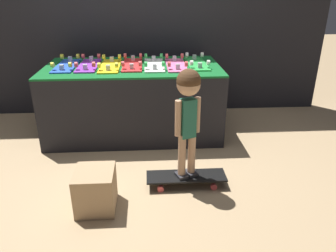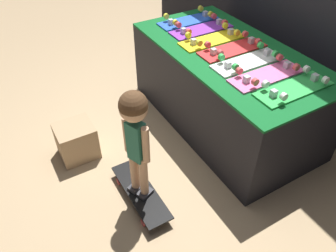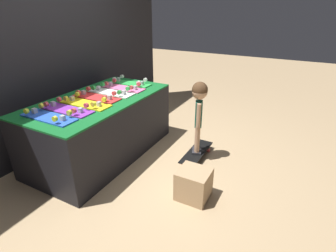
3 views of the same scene
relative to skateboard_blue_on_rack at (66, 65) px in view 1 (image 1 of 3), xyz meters
The scene contains 13 objects.
ground_plane 1.20m from the skateboard_blue_on_rack, 40.93° to the right, with size 16.00×16.00×0.00m, color tan.
back_wall 1.14m from the skateboard_blue_on_rack, 45.61° to the left, with size 4.80×0.10×2.70m.
display_rack 0.79m from the skateboard_blue_on_rack, ahead, with size 1.85×0.95×0.76m.
skateboard_blue_on_rack is the anchor object (origin of this frame).
skateboard_purple_on_rack 0.23m from the skateboard_blue_on_rack, ahead, with size 0.20×0.61×0.09m.
skateboard_yellow_on_rack 0.46m from the skateboard_blue_on_rack, ahead, with size 0.20×0.61×0.09m.
skateboard_red_on_rack 0.69m from the skateboard_blue_on_rack, ahead, with size 0.20×0.61×0.09m.
skateboard_white_on_rack 0.92m from the skateboard_blue_on_rack, ahead, with size 0.20×0.61×0.09m.
skateboard_pink_on_rack 1.15m from the skateboard_blue_on_rack, ahead, with size 0.20×0.61×0.09m.
skateboard_green_on_rack 1.38m from the skateboard_blue_on_rack, ahead, with size 0.20×0.61×0.09m.
skateboard_on_floor 1.76m from the skateboard_blue_on_rack, 44.75° to the right, with size 0.66×0.20×0.09m.
child 1.61m from the skateboard_blue_on_rack, 44.75° to the right, with size 0.20×0.18×0.90m.
storage_box 1.58m from the skateboard_blue_on_rack, 72.51° to the right, with size 0.29×0.31×0.31m.
Camera 1 is at (0.16, -2.86, 1.56)m, focal length 35.00 mm.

